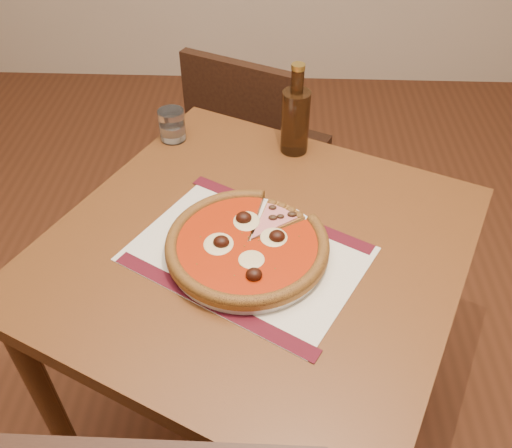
{
  "coord_description": "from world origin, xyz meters",
  "views": [
    {
      "loc": [
        0.03,
        0.01,
        1.51
      ],
      "look_at": [
        -0.0,
        0.82,
        0.78
      ],
      "focal_mm": 38.0,
      "sensor_mm": 36.0,
      "label": 1
    }
  ],
  "objects_px": {
    "plate": "(247,250)",
    "bottle": "(295,119)",
    "water_glass": "(172,125)",
    "table": "(256,276)",
    "pizza": "(247,243)",
    "chair_far": "(254,147)"
  },
  "relations": [
    {
      "from": "chair_far",
      "to": "table",
      "type": "bearing_deg",
      "value": 117.71
    },
    {
      "from": "chair_far",
      "to": "water_glass",
      "type": "distance_m",
      "value": 0.55
    },
    {
      "from": "pizza",
      "to": "water_glass",
      "type": "relative_size",
      "value": 4.01
    },
    {
      "from": "chair_far",
      "to": "bottle",
      "type": "height_order",
      "value": "bottle"
    },
    {
      "from": "pizza",
      "to": "chair_far",
      "type": "bearing_deg",
      "value": 91.82
    },
    {
      "from": "table",
      "to": "pizza",
      "type": "distance_m",
      "value": 0.14
    },
    {
      "from": "water_glass",
      "to": "plate",
      "type": "bearing_deg",
      "value": -62.64
    },
    {
      "from": "water_glass",
      "to": "bottle",
      "type": "distance_m",
      "value": 0.31
    },
    {
      "from": "bottle",
      "to": "water_glass",
      "type": "bearing_deg",
      "value": 173.12
    },
    {
      "from": "pizza",
      "to": "water_glass",
      "type": "distance_m",
      "value": 0.46
    },
    {
      "from": "plate",
      "to": "water_glass",
      "type": "height_order",
      "value": "water_glass"
    },
    {
      "from": "plate",
      "to": "bottle",
      "type": "relative_size",
      "value": 1.36
    },
    {
      "from": "table",
      "to": "water_glass",
      "type": "bearing_deg",
      "value": 121.34
    },
    {
      "from": "pizza",
      "to": "water_glass",
      "type": "xyz_separation_m",
      "value": [
        -0.21,
        0.41,
        0.01
      ]
    },
    {
      "from": "plate",
      "to": "bottle",
      "type": "height_order",
      "value": "bottle"
    },
    {
      "from": "plate",
      "to": "pizza",
      "type": "relative_size",
      "value": 0.96
    },
    {
      "from": "pizza",
      "to": "bottle",
      "type": "bearing_deg",
      "value": 75.6
    },
    {
      "from": "plate",
      "to": "water_glass",
      "type": "xyz_separation_m",
      "value": [
        -0.21,
        0.41,
        0.03
      ]
    },
    {
      "from": "table",
      "to": "pizza",
      "type": "relative_size",
      "value": 3.33
    },
    {
      "from": "table",
      "to": "water_glass",
      "type": "relative_size",
      "value": 13.33
    },
    {
      "from": "chair_far",
      "to": "plate",
      "type": "xyz_separation_m",
      "value": [
        0.03,
        -0.81,
        0.3
      ]
    },
    {
      "from": "plate",
      "to": "pizza",
      "type": "height_order",
      "value": "pizza"
    }
  ]
}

